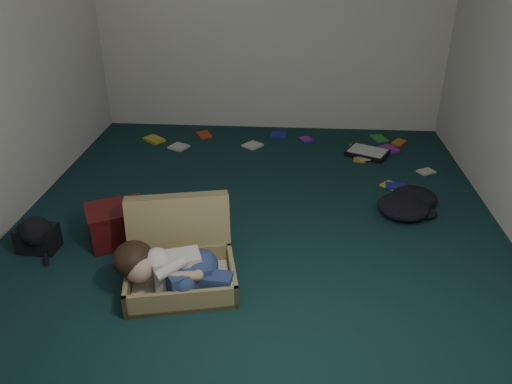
# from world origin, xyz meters

# --- Properties ---
(floor) EXTENTS (4.50, 4.50, 0.00)m
(floor) POSITION_xyz_m (0.00, 0.00, 0.00)
(floor) COLOR #113030
(floor) RESTS_ON ground
(wall_back) EXTENTS (4.50, 0.00, 4.50)m
(wall_back) POSITION_xyz_m (0.00, 2.25, 1.30)
(wall_back) COLOR white
(wall_back) RESTS_ON ground
(wall_front) EXTENTS (4.50, 0.00, 4.50)m
(wall_front) POSITION_xyz_m (0.00, -2.25, 1.30)
(wall_front) COLOR white
(wall_front) RESTS_ON ground
(suitcase) EXTENTS (0.86, 0.84, 0.53)m
(suitcase) POSITION_xyz_m (-0.48, -0.79, 0.16)
(suitcase) COLOR #998A54
(suitcase) RESTS_ON floor
(person) EXTENTS (0.81, 0.40, 0.33)m
(person) POSITION_xyz_m (-0.49, -0.98, 0.20)
(person) COLOR white
(person) RESTS_ON suitcase
(maroon_bin) EXTENTS (0.54, 0.50, 0.30)m
(maroon_bin) POSITION_xyz_m (-1.05, -0.38, 0.15)
(maroon_bin) COLOR #541111
(maroon_bin) RESTS_ON floor
(backpack) EXTENTS (0.37, 0.30, 0.21)m
(backpack) POSITION_xyz_m (-1.62, -0.54, 0.11)
(backpack) COLOR black
(backpack) RESTS_ON floor
(clothing_pile) EXTENTS (0.55, 0.51, 0.14)m
(clothing_pile) POSITION_xyz_m (1.38, 0.25, 0.07)
(clothing_pile) COLOR black
(clothing_pile) RESTS_ON floor
(paper_tray) EXTENTS (0.51, 0.46, 0.06)m
(paper_tray) POSITION_xyz_m (1.09, 1.46, 0.03)
(paper_tray) COLOR black
(paper_tray) RESTS_ON floor
(book_scatter) EXTENTS (3.12, 1.47, 0.02)m
(book_scatter) POSITION_xyz_m (0.49, 1.59, 0.01)
(book_scatter) COLOR gold
(book_scatter) RESTS_ON floor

